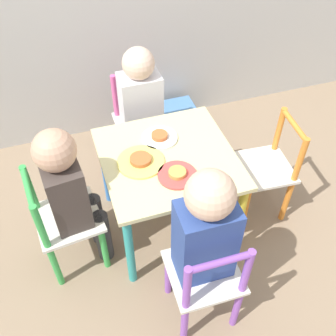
{
  "coord_description": "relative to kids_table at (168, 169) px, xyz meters",
  "views": [
    {
      "loc": [
        -0.37,
        -1.13,
        1.59
      ],
      "look_at": [
        0.0,
        0.0,
        0.39
      ],
      "focal_mm": 42.0,
      "sensor_mm": 36.0,
      "label": 1
    }
  ],
  "objects": [
    {
      "name": "child_back",
      "position": [
        0.0,
        0.42,
        0.05
      ],
      "size": [
        0.2,
        0.21,
        0.73
      ],
      "rotation": [
        0.0,
        0.0,
        -0.0
      ],
      "color": "#4C608E",
      "rests_on": "ground_plane"
    },
    {
      "name": "chair_green",
      "position": [
        -0.48,
        -0.05,
        -0.12
      ],
      "size": [
        0.29,
        0.29,
        0.53
      ],
      "rotation": [
        0.0,
        0.0,
        -4.61
      ],
      "color": "silver",
      "rests_on": "ground_plane"
    },
    {
      "name": "kids_table",
      "position": [
        0.0,
        0.0,
        0.0
      ],
      "size": [
        0.55,
        0.55,
        0.46
      ],
      "color": "beige",
      "rests_on": "ground_plane"
    },
    {
      "name": "chair_purple",
      "position": [
        -0.01,
        -0.48,
        -0.12
      ],
      "size": [
        0.27,
        0.27,
        0.53
      ],
      "rotation": [
        0.0,
        0.0,
        -3.16
      ],
      "color": "silver",
      "rests_on": "ground_plane"
    },
    {
      "name": "chair_orange",
      "position": [
        0.48,
        -0.04,
        -0.12
      ],
      "size": [
        0.28,
        0.28,
        0.53
      ],
      "rotation": [
        0.0,
        0.0,
        -1.65
      ],
      "color": "silver",
      "rests_on": "ground_plane"
    },
    {
      "name": "plate_left",
      "position": [
        -0.12,
        0.0,
        0.08
      ],
      "size": [
        0.2,
        0.2,
        0.03
      ],
      "color": "#EADB66",
      "rests_on": "kids_table"
    },
    {
      "name": "storage_bin",
      "position": [
        0.27,
        0.68,
        -0.3
      ],
      "size": [
        0.25,
        0.2,
        0.16
      ],
      "color": "#4C7FB7",
      "rests_on": "ground_plane"
    },
    {
      "name": "child_front",
      "position": [
        -0.01,
        -0.42,
        0.08
      ],
      "size": [
        0.2,
        0.22,
        0.78
      ],
      "rotation": [
        0.0,
        0.0,
        -3.16
      ],
      "color": "#4C608E",
      "rests_on": "ground_plane"
    },
    {
      "name": "plate_back",
      "position": [
        0.0,
        0.12,
        0.08
      ],
      "size": [
        0.16,
        0.16,
        0.03
      ],
      "color": "white",
      "rests_on": "kids_table"
    },
    {
      "name": "ground_plane",
      "position": [
        0.0,
        0.0,
        -0.39
      ],
      "size": [
        6.0,
        6.0,
        0.0
      ],
      "primitive_type": "plane",
      "color": "#8C755B"
    },
    {
      "name": "child_left",
      "position": [
        -0.42,
        -0.04,
        0.06
      ],
      "size": [
        0.22,
        0.21,
        0.74
      ],
      "rotation": [
        0.0,
        0.0,
        -4.61
      ],
      "color": "#38383D",
      "rests_on": "ground_plane"
    },
    {
      "name": "plate_front",
      "position": [
        -0.0,
        -0.12,
        0.08
      ],
      "size": [
        0.16,
        0.16,
        0.03
      ],
      "color": "#E54C47",
      "rests_on": "kids_table"
    },
    {
      "name": "chair_pink",
      "position": [
        0.0,
        0.48,
        -0.12
      ],
      "size": [
        0.26,
        0.26,
        0.53
      ],
      "rotation": [
        0.0,
        0.0,
        -0.0
      ],
      "color": "silver",
      "rests_on": "ground_plane"
    }
  ]
}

